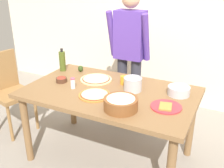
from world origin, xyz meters
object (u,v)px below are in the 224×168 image
object	(u,v)px
plate_with_slice	(166,107)
popcorn_bowl	(121,103)
steel_pot	(133,84)
pizza_cooked_on_tray	(95,95)
dining_table	(110,99)
avocado	(81,69)
salt_shaker	(73,83)
person_cook	(129,51)
chair_wooden_left	(9,88)
mixing_bowl_steel	(179,91)
small_sauce_bowl	(61,79)
cup_orange	(124,80)
pizza_raw_on_board	(96,79)
olive_oil_bottle	(62,61)

from	to	relation	value
plate_with_slice	popcorn_bowl	bearing A→B (deg)	-148.89
steel_pot	pizza_cooked_on_tray	bearing A→B (deg)	-135.18
dining_table	steel_pot	world-z (taller)	steel_pot
dining_table	avocado	bearing A→B (deg)	148.82
popcorn_bowl	pizza_cooked_on_tray	bearing A→B (deg)	157.89
plate_with_slice	salt_shaker	world-z (taller)	salt_shaker
person_cook	pizza_cooked_on_tray	bearing A→B (deg)	-86.92
steel_pot	person_cook	bearing A→B (deg)	115.56
chair_wooden_left	mixing_bowl_steel	xyz separation A→B (m)	(1.92, 0.22, 0.26)
dining_table	pizza_cooked_on_tray	size ratio (longest dim) A/B	5.51
chair_wooden_left	pizza_cooked_on_tray	size ratio (longest dim) A/B	3.27
plate_with_slice	small_sauce_bowl	xyz separation A→B (m)	(-1.10, 0.07, 0.02)
cup_orange	avocado	bearing A→B (deg)	169.04
dining_table	plate_with_slice	bearing A→B (deg)	-9.19
pizza_raw_on_board	small_sauce_bowl	size ratio (longest dim) A/B	2.95
pizza_cooked_on_tray	avocado	distance (m)	0.65
chair_wooden_left	olive_oil_bottle	bearing A→B (deg)	24.96
pizza_raw_on_board	small_sauce_bowl	world-z (taller)	small_sauce_bowl
person_cook	pizza_raw_on_board	world-z (taller)	person_cook
pizza_raw_on_board	cup_orange	size ratio (longest dim) A/B	3.81
popcorn_bowl	salt_shaker	xyz separation A→B (m)	(-0.59, 0.18, -0.01)
avocado	salt_shaker	bearing A→B (deg)	-66.46
plate_with_slice	steel_pot	bearing A→B (deg)	152.54
mixing_bowl_steel	person_cook	bearing A→B (deg)	142.41
cup_orange	plate_with_slice	bearing A→B (deg)	-30.02
olive_oil_bottle	avocado	distance (m)	0.22
mixing_bowl_steel	salt_shaker	distance (m)	0.99
cup_orange	small_sauce_bowl	bearing A→B (deg)	-158.71
cup_orange	avocado	distance (m)	0.59
mixing_bowl_steel	steel_pot	bearing A→B (deg)	-166.85
salt_shaker	person_cook	bearing A→B (deg)	75.70
popcorn_bowl	olive_oil_bottle	xyz separation A→B (m)	(-0.97, 0.55, 0.05)
salt_shaker	plate_with_slice	bearing A→B (deg)	0.69
salt_shaker	small_sauce_bowl	bearing A→B (deg)	157.91
person_cook	steel_pot	bearing A→B (deg)	-64.44
chair_wooden_left	cup_orange	xyz separation A→B (m)	(1.37, 0.22, 0.26)
dining_table	person_cook	world-z (taller)	person_cook
dining_table	cup_orange	world-z (taller)	cup_orange
chair_wooden_left	pizza_raw_on_board	xyz separation A→B (m)	(1.07, 0.20, 0.23)
pizza_cooked_on_tray	popcorn_bowl	bearing A→B (deg)	-22.11
pizza_cooked_on_tray	avocado	world-z (taller)	avocado
pizza_cooked_on_tray	popcorn_bowl	xyz separation A→B (m)	(0.32, -0.13, 0.05)
person_cook	mixing_bowl_steel	size ratio (longest dim) A/B	8.10
steel_pot	avocado	world-z (taller)	steel_pot
pizza_raw_on_board	steel_pot	xyz separation A→B (m)	(0.44, -0.07, 0.06)
pizza_raw_on_board	popcorn_bowl	bearing A→B (deg)	-43.29
popcorn_bowl	cup_orange	world-z (taller)	popcorn_bowl
steel_pot	avocado	xyz separation A→B (m)	(-0.71, 0.21, -0.03)
mixing_bowl_steel	avocado	bearing A→B (deg)	174.08
mixing_bowl_steel	pizza_cooked_on_tray	bearing A→B (deg)	-152.07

